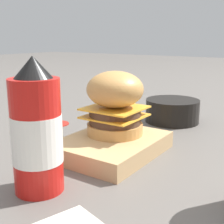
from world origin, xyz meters
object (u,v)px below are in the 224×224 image
at_px(burger, 115,103).
at_px(side_bowl, 172,110).
at_px(ketchup_bottle, 37,133).
at_px(serving_board, 112,146).

bearing_deg(burger, side_bowl, 177.80).
height_order(burger, ketchup_bottle, ketchup_bottle).
height_order(burger, side_bowl, burger).
distance_m(ketchup_bottle, side_bowl, 0.46).
relative_size(ketchup_bottle, side_bowl, 1.40).
distance_m(burger, ketchup_bottle, 0.20).
distance_m(serving_board, side_bowl, 0.28).
bearing_deg(side_bowl, serving_board, -0.02).
bearing_deg(serving_board, side_bowl, 179.98).
bearing_deg(side_bowl, burger, -2.20).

